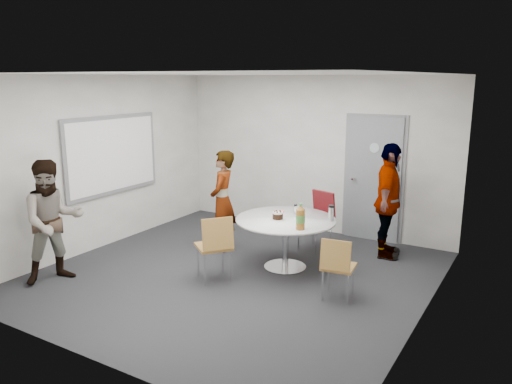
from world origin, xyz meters
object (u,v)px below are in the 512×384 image
Objects in this scene: whiteboard at (113,155)px; chair_near_left at (215,242)px; person_left at (53,221)px; chair_near_right at (337,263)px; person_right at (388,201)px; table at (287,225)px; chair_far at (319,214)px; door at (374,179)px; person_main at (223,201)px.

chair_near_left is at bearing -12.81° from whiteboard.
whiteboard is 1.16× the size of person_left.
whiteboard reaches higher than chair_near_right.
person_right is at bearing 21.29° from whiteboard.
chair_far is at bearing 88.64° from table.
door is 2.62m from chair_near_right.
chair_near_right is 3.71m from person_left.
whiteboard is at bearing -90.27° from person_main.
door is at bearing 91.10° from chair_near_right.
person_right reaches higher than person_main.
person_main reaches higher than chair_far.
whiteboard is 1.93m from person_main.
door reaches higher than person_main.
chair_near_left is 1.14× the size of chair_near_right.
chair_near_right is 2.40m from person_main.
person_left is at bearing -166.84° from chair_near_right.
door is 1.15m from chair_far.
whiteboard is at bearing 42.85° from person_left.
whiteboard is at bearing 101.01° from person_right.
chair_near_left is (2.37, -0.54, -0.90)m from whiteboard.
door is at bearing 15.28° from chair_near_left.
chair_far is 1.53m from person_main.
person_left is (-1.22, -2.15, 0.03)m from person_main.
chair_near_left is at bearing 131.71° from person_right.
chair_near_left is 0.56× the size of person_left.
table reaches higher than chair_near_right.
person_right is at bearing 95.09° from person_main.
door is 1.12× the size of whiteboard.
table is 0.86× the size of person_left.
chair_far is 0.53× the size of person_right.
whiteboard reaches higher than person_main.
chair_far is 3.88m from person_left.
door reaches higher than chair_near_right.
chair_near_right is at bearing 51.35° from person_main.
whiteboard is 2.07× the size of chair_far.
chair_near_left is at bearing 11.83° from person_main.
table is (-0.59, -1.92, -0.39)m from door.
whiteboard is at bearing 115.27° from chair_near_left.
door reaches higher than table.
door is 1.22× the size of person_right.
chair_near_right is at bearing -41.69° from chair_near_left.
chair_near_left is 1.30m from person_main.
whiteboard is 3.42m from chair_far.
person_right is at bearing 48.87° from table.
person_right reaches higher than person_left.
chair_far is (2.99, 1.39, -0.89)m from whiteboard.
table is at bearing 4.73° from chair_near_left.
person_right is at bearing 0.08° from chair_near_left.
door is 2.05m from table.
person_right is at bearing -23.19° from person_left.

